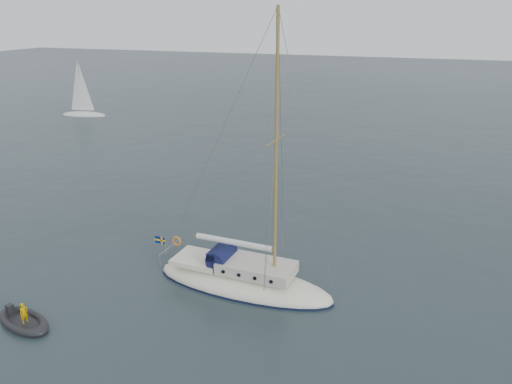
% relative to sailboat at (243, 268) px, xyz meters
% --- Properties ---
extents(ground, '(300.00, 300.00, 0.00)m').
position_rel_sailboat_xyz_m(ground, '(2.22, 0.24, -1.14)').
color(ground, black).
rests_on(ground, ground).
extents(sailboat, '(10.58, 3.17, 15.08)m').
position_rel_sailboat_xyz_m(sailboat, '(0.00, 0.00, 0.00)').
color(sailboat, silver).
rests_on(sailboat, ground).
extents(dinghy, '(2.99, 1.35, 0.43)m').
position_rel_sailboat_xyz_m(dinghy, '(-0.36, -0.32, -0.95)').
color(dinghy, '#525257').
rests_on(dinghy, ground).
extents(rib, '(3.37, 1.53, 1.24)m').
position_rel_sailboat_xyz_m(rib, '(-8.69, -6.79, -0.94)').
color(rib, black).
rests_on(rib, ground).
extents(distant_yacht_a, '(6.54, 3.49, 8.67)m').
position_rel_sailboat_xyz_m(distant_yacht_a, '(-38.65, 36.56, 2.56)').
color(distant_yacht_a, silver).
rests_on(distant_yacht_a, ground).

